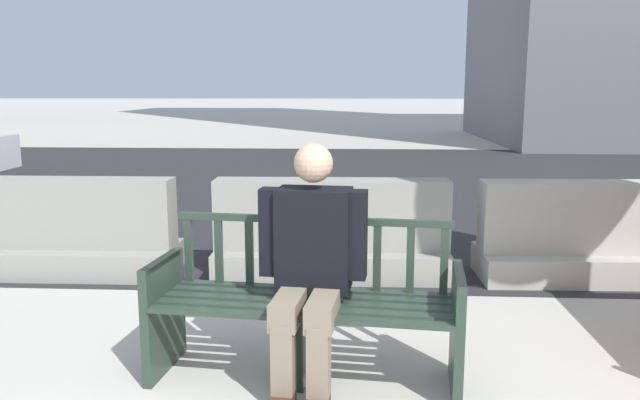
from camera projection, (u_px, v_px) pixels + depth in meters
The scene contains 6 objects.
street_asphalt at pixel (338, 182), 10.83m from camera, with size 120.00×12.00×0.01m, color #28282B.
street_bench at pixel (306, 310), 3.44m from camera, with size 1.74×0.70×0.88m.
seated_person at pixel (311, 262), 3.32m from camera, with size 0.59×0.75×1.31m.
jersey_barrier_centre at pixel (332, 237), 5.37m from camera, with size 2.01×0.72×0.84m.
jersey_barrier_left at pixel (61, 235), 5.45m from camera, with size 2.01×0.70×0.84m.
jersey_barrier_right at pixel (599, 240), 5.26m from camera, with size 2.02×0.73×0.84m.
Camera 1 is at (0.28, -2.02, 1.60)m, focal length 35.00 mm.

